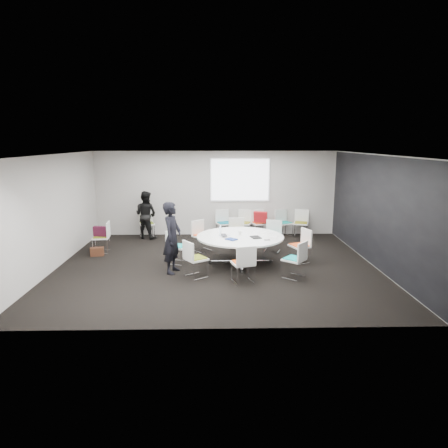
{
  "coord_description": "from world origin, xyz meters",
  "views": [
    {
      "loc": [
        -0.03,
        -9.75,
        3.12
      ],
      "look_at": [
        0.2,
        0.4,
        1.0
      ],
      "focal_mm": 32.0,
      "sensor_mm": 36.0,
      "label": 1
    }
  ],
  "objects_px": {
    "chair_back_b": "(244,228)",
    "chair_back_e": "(301,228)",
    "chair_ring_c": "(237,239)",
    "chair_ring_a": "(299,252)",
    "cup": "(240,233)",
    "chair_ring_h": "(294,266)",
    "chair_back_c": "(259,228)",
    "chair_spare_left": "(102,243)",
    "chair_ring_e": "(177,253)",
    "chair_person_back": "(147,229)",
    "person_back": "(146,215)",
    "chair_ring_d": "(202,242)",
    "maroon_bag": "(101,231)",
    "chair_ring_g": "(243,271)",
    "chair_ring_b": "(272,242)",
    "chair_back_a": "(224,228)",
    "laptop": "(226,235)",
    "chair_back_d": "(284,228)",
    "conference_table": "(240,243)",
    "person_main": "(172,238)",
    "chair_ring_f": "(196,266)",
    "brown_bag": "(97,252)"
  },
  "relations": [
    {
      "from": "person_back",
      "to": "maroon_bag",
      "type": "xyz_separation_m",
      "value": [
        -0.99,
        -1.71,
        -0.15
      ]
    },
    {
      "from": "chair_back_b",
      "to": "chair_back_e",
      "type": "distance_m",
      "value": 1.9
    },
    {
      "from": "chair_ring_h",
      "to": "chair_back_a",
      "type": "height_order",
      "value": "same"
    },
    {
      "from": "chair_back_b",
      "to": "chair_back_e",
      "type": "relative_size",
      "value": 1.0
    },
    {
      "from": "chair_ring_h",
      "to": "chair_back_c",
      "type": "bearing_deg",
      "value": 44.28
    },
    {
      "from": "chair_ring_a",
      "to": "chair_ring_d",
      "type": "distance_m",
      "value": 2.83
    },
    {
      "from": "chair_back_e",
      "to": "laptop",
      "type": "height_order",
      "value": "chair_back_e"
    },
    {
      "from": "chair_ring_f",
      "to": "cup",
      "type": "distance_m",
      "value": 1.72
    },
    {
      "from": "chair_person_back",
      "to": "person_main",
      "type": "bearing_deg",
      "value": 91.0
    },
    {
      "from": "chair_ring_c",
      "to": "chair_ring_h",
      "type": "height_order",
      "value": "same"
    },
    {
      "from": "chair_ring_g",
      "to": "chair_back_a",
      "type": "xyz_separation_m",
      "value": [
        -0.33,
        4.41,
        0.0
      ]
    },
    {
      "from": "chair_back_a",
      "to": "cup",
      "type": "xyz_separation_m",
      "value": [
        0.35,
        -2.82,
        0.5
      ]
    },
    {
      "from": "chair_ring_g",
      "to": "chair_spare_left",
      "type": "xyz_separation_m",
      "value": [
        -3.84,
        2.54,
        0.0
      ]
    },
    {
      "from": "maroon_bag",
      "to": "chair_ring_d",
      "type": "bearing_deg",
      "value": 2.26
    },
    {
      "from": "chair_person_back",
      "to": "person_back",
      "type": "relative_size",
      "value": 0.57
    },
    {
      "from": "chair_ring_b",
      "to": "maroon_bag",
      "type": "height_order",
      "value": "chair_ring_b"
    },
    {
      "from": "chair_back_c",
      "to": "chair_ring_b",
      "type": "bearing_deg",
      "value": 78.79
    },
    {
      "from": "chair_ring_c",
      "to": "cup",
      "type": "height_order",
      "value": "chair_ring_c"
    },
    {
      "from": "chair_ring_g",
      "to": "chair_back_b",
      "type": "distance_m",
      "value": 4.43
    },
    {
      "from": "chair_spare_left",
      "to": "person_back",
      "type": "height_order",
      "value": "person_back"
    },
    {
      "from": "chair_ring_c",
      "to": "chair_ring_e",
      "type": "bearing_deg",
      "value": 37.11
    },
    {
      "from": "chair_ring_d",
      "to": "cup",
      "type": "relative_size",
      "value": 9.78
    },
    {
      "from": "chair_back_b",
      "to": "chair_back_c",
      "type": "distance_m",
      "value": 0.52
    },
    {
      "from": "chair_back_d",
      "to": "chair_back_e",
      "type": "bearing_deg",
      "value": 151.35
    },
    {
      "from": "conference_table",
      "to": "chair_ring_a",
      "type": "relative_size",
      "value": 2.53
    },
    {
      "from": "chair_back_e",
      "to": "maroon_bag",
      "type": "relative_size",
      "value": 2.2
    },
    {
      "from": "chair_ring_c",
      "to": "chair_back_c",
      "type": "bearing_deg",
      "value": -124.0
    },
    {
      "from": "conference_table",
      "to": "chair_ring_b",
      "type": "bearing_deg",
      "value": 48.55
    },
    {
      "from": "chair_ring_b",
      "to": "chair_spare_left",
      "type": "bearing_deg",
      "value": 22.28
    },
    {
      "from": "chair_ring_c",
      "to": "chair_ring_a",
      "type": "bearing_deg",
      "value": 131.89
    },
    {
      "from": "chair_back_a",
      "to": "laptop",
      "type": "bearing_deg",
      "value": 71.06
    },
    {
      "from": "conference_table",
      "to": "chair_ring_g",
      "type": "relative_size",
      "value": 2.53
    },
    {
      "from": "chair_ring_g",
      "to": "chair_spare_left",
      "type": "height_order",
      "value": "same"
    },
    {
      "from": "chair_ring_b",
      "to": "chair_ring_e",
      "type": "xyz_separation_m",
      "value": [
        -2.63,
        -1.09,
        0.0
      ]
    },
    {
      "from": "chair_spare_left",
      "to": "chair_ring_e",
      "type": "bearing_deg",
      "value": -120.69
    },
    {
      "from": "conference_table",
      "to": "maroon_bag",
      "type": "relative_size",
      "value": 5.57
    },
    {
      "from": "person_main",
      "to": "maroon_bag",
      "type": "height_order",
      "value": "person_main"
    },
    {
      "from": "conference_table",
      "to": "person_back",
      "type": "xyz_separation_m",
      "value": [
        -2.88,
        2.81,
        0.23
      ]
    },
    {
      "from": "chair_ring_c",
      "to": "chair_ring_e",
      "type": "relative_size",
      "value": 1.0
    },
    {
      "from": "chair_spare_left",
      "to": "chair_back_d",
      "type": "bearing_deg",
      "value": -76.32
    },
    {
      "from": "chair_person_back",
      "to": "person_main",
      "type": "distance_m",
      "value": 3.91
    },
    {
      "from": "chair_ring_d",
      "to": "chair_ring_a",
      "type": "bearing_deg",
      "value": 113.06
    },
    {
      "from": "chair_back_b",
      "to": "brown_bag",
      "type": "bearing_deg",
      "value": 45.42
    },
    {
      "from": "chair_ring_b",
      "to": "brown_bag",
      "type": "distance_m",
      "value": 4.92
    },
    {
      "from": "chair_back_d",
      "to": "cup",
      "type": "height_order",
      "value": "chair_back_d"
    },
    {
      "from": "chair_back_c",
      "to": "chair_spare_left",
      "type": "bearing_deg",
      "value": 5.31
    },
    {
      "from": "chair_ring_b",
      "to": "chair_ring_d",
      "type": "xyz_separation_m",
      "value": [
        -2.01,
        0.09,
        0.0
      ]
    },
    {
      "from": "chair_ring_b",
      "to": "brown_bag",
      "type": "xyz_separation_m",
      "value": [
        -4.9,
        -0.37,
        -0.16
      ]
    },
    {
      "from": "maroon_bag",
      "to": "chair_ring_g",
      "type": "bearing_deg",
      "value": -33.4
    },
    {
      "from": "chair_ring_c",
      "to": "maroon_bag",
      "type": "relative_size",
      "value": 2.2
    }
  ]
}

